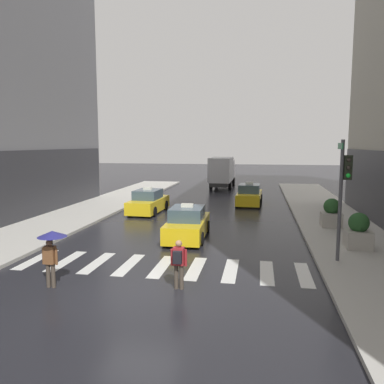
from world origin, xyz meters
TOP-DOWN VIEW (x-y plane):
  - ground_plane at (0.00, 0.00)m, footprint 160.00×160.00m
  - crosswalk_markings at (-0.00, 3.00)m, footprint 11.30×2.80m
  - traffic_light_pole at (6.94, 4.50)m, footprint 0.44×0.84m
  - taxi_lead at (0.15, 7.64)m, footprint 2.02×4.58m
  - taxi_second at (-3.92, 14.42)m, footprint 2.07×4.60m
  - taxi_third at (2.95, 19.30)m, footprint 2.07×4.60m
  - box_truck at (-0.29, 30.27)m, footprint 2.35×7.57m
  - pedestrian_with_umbrella at (-3.03, 0.22)m, footprint 0.96×0.96m
  - pedestrian_with_backpack at (1.14, 0.79)m, footprint 0.55×0.43m
  - planter_near_corner at (8.11, 6.64)m, footprint 1.10×1.10m
  - planter_mid_block at (7.74, 11.13)m, footprint 1.10×1.10m

SIDE VIEW (x-z plane):
  - ground_plane at x=0.00m, z-range 0.00..0.00m
  - crosswalk_markings at x=0.00m, z-range 0.00..0.01m
  - taxi_lead at x=0.15m, z-range -0.18..1.63m
  - taxi_second at x=-3.92m, z-range -0.18..1.63m
  - taxi_third at x=2.95m, z-range -0.18..1.63m
  - planter_near_corner at x=8.11m, z-range 0.07..1.67m
  - planter_mid_block at x=7.74m, z-range 0.07..1.67m
  - pedestrian_with_backpack at x=1.14m, z-range 0.15..1.80m
  - pedestrian_with_umbrella at x=-3.03m, z-range 0.55..2.49m
  - box_truck at x=-0.29m, z-range 0.18..3.53m
  - traffic_light_pole at x=6.94m, z-range 0.86..5.66m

